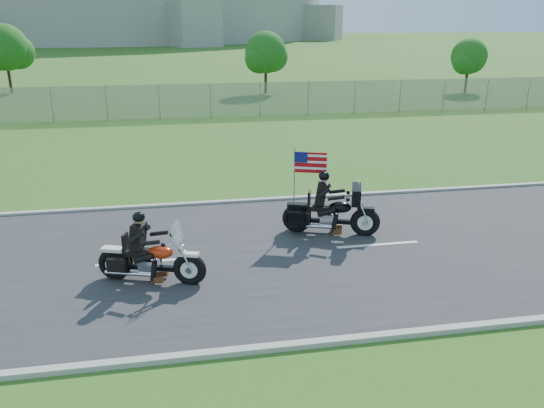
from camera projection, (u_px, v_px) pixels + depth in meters
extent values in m
plane|color=#2B5019|center=(225.00, 258.00, 13.18)|extent=(420.00, 420.00, 0.00)
cube|color=#28282B|center=(225.00, 257.00, 13.17)|extent=(120.00, 8.00, 0.04)
cube|color=#9E9B93|center=(213.00, 203.00, 16.92)|extent=(120.00, 0.18, 0.12)
cube|color=#9E9B93|center=(245.00, 351.00, 9.40)|extent=(120.00, 0.18, 0.12)
cube|color=gray|center=(106.00, 103.00, 30.61)|extent=(60.00, 0.03, 2.00)
cylinder|color=#A3A099|center=(110.00, 4.00, 164.54)|extent=(130.00, 130.00, 20.00)
cylinder|color=#382316|center=(266.00, 77.00, 41.62)|extent=(0.22, 0.22, 2.52)
sphere|color=#165416|center=(266.00, 52.00, 40.99)|extent=(3.20, 3.20, 3.20)
sphere|color=#165416|center=(273.00, 57.00, 41.67)|extent=(2.40, 2.40, 2.40)
sphere|color=#165416|center=(259.00, 59.00, 40.68)|extent=(2.24, 2.24, 2.24)
cylinder|color=#382316|center=(9.00, 75.00, 42.00)|extent=(0.22, 0.22, 2.80)
sphere|color=#165416|center=(5.00, 47.00, 41.31)|extent=(3.60, 3.60, 3.60)
sphere|color=#165416|center=(17.00, 52.00, 42.06)|extent=(2.70, 2.70, 2.70)
cylinder|color=#382316|center=(466.00, 78.00, 42.44)|extent=(0.22, 0.22, 2.24)
sphere|color=#165416|center=(469.00, 56.00, 41.88)|extent=(2.80, 2.80, 2.80)
sphere|color=#165416|center=(472.00, 60.00, 42.47)|extent=(2.10, 2.10, 2.10)
sphere|color=#165416|center=(465.00, 62.00, 41.61)|extent=(1.96, 1.96, 1.96)
torus|color=black|center=(190.00, 269.00, 11.70)|extent=(0.78, 0.41, 0.76)
torus|color=black|center=(115.00, 264.00, 11.93)|extent=(0.78, 0.41, 0.76)
ellipsoid|color=red|center=(160.00, 252.00, 11.66)|extent=(0.65, 0.49, 0.29)
cube|color=black|center=(137.00, 252.00, 11.75)|extent=(0.63, 0.47, 0.12)
cube|color=black|center=(138.00, 236.00, 11.61)|extent=(0.36, 0.47, 0.57)
sphere|color=black|center=(139.00, 217.00, 11.45)|extent=(0.35, 0.35, 0.28)
cube|color=silver|center=(177.00, 232.00, 11.44)|extent=(0.19, 0.46, 0.41)
torus|color=black|center=(365.00, 222.00, 14.33)|extent=(0.83, 0.45, 0.81)
torus|color=black|center=(297.00, 218.00, 14.59)|extent=(0.83, 0.45, 0.81)
ellipsoid|color=black|center=(340.00, 207.00, 14.30)|extent=(0.69, 0.53, 0.31)
cube|color=black|center=(319.00, 208.00, 14.39)|extent=(0.68, 0.50, 0.13)
cube|color=black|center=(321.00, 193.00, 14.24)|extent=(0.39, 0.50, 0.60)
sphere|color=black|center=(324.00, 176.00, 14.08)|extent=(0.37, 0.37, 0.30)
cube|color=black|center=(356.00, 194.00, 14.11)|extent=(0.51, 0.91, 0.44)
cube|color=#B70C11|center=(311.00, 163.00, 14.24)|extent=(0.84, 0.30, 0.57)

